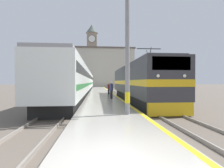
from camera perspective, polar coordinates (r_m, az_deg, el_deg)
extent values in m
plane|color=#60564C|center=(33.65, -3.94, -2.85)|extent=(200.00, 200.00, 0.00)
cube|color=#ADA89E|center=(28.65, -3.73, -3.10)|extent=(3.76, 140.00, 0.37)
cube|color=yellow|center=(28.73, -0.27, -2.71)|extent=(0.20, 140.00, 0.00)
cube|color=#60564C|center=(28.98, 3.53, -3.41)|extent=(2.83, 140.00, 0.02)
cube|color=gray|center=(28.88, 2.12, -3.26)|extent=(0.07, 140.00, 0.14)
cube|color=gray|center=(29.09, 4.93, -3.24)|extent=(0.07, 140.00, 0.14)
cube|color=#60564C|center=(28.76, -10.15, -3.45)|extent=(2.83, 140.00, 0.02)
cube|color=gray|center=(28.83, -11.57, -3.29)|extent=(0.07, 140.00, 0.14)
cube|color=gray|center=(28.70, -8.72, -3.30)|extent=(0.07, 140.00, 0.14)
cube|color=black|center=(19.20, 8.02, -4.23)|extent=(2.47, 16.27, 0.90)
cube|color=#333338|center=(19.13, 8.03, 1.36)|extent=(2.90, 17.68, 2.84)
cube|color=gold|center=(19.13, 8.03, 0.51)|extent=(2.92, 17.70, 0.44)
cube|color=gold|center=(10.97, 18.50, -7.79)|extent=(2.75, 0.30, 0.81)
cube|color=black|center=(10.82, 18.75, 6.40)|extent=(2.32, 0.12, 0.80)
sphere|color=white|center=(10.44, 14.82, 2.62)|extent=(0.20, 0.20, 0.20)
sphere|color=white|center=(11.09, 22.60, 2.48)|extent=(0.20, 0.20, 0.20)
cube|color=#4C4C51|center=(19.20, 8.04, 5.78)|extent=(2.61, 16.80, 0.12)
cylinder|color=#333333|center=(14.70, 12.34, 9.51)|extent=(0.06, 0.63, 1.03)
cylinder|color=#333333|center=(15.36, 11.55, 9.14)|extent=(0.06, 0.63, 1.03)
cube|color=#262626|center=(15.11, 11.94, 11.20)|extent=(2.03, 0.08, 0.06)
cube|color=black|center=(31.64, -9.69, -2.27)|extent=(2.46, 43.42, 0.90)
cube|color=silver|center=(31.59, -9.70, 1.20)|extent=(2.90, 45.23, 2.93)
cube|color=black|center=(31.60, -9.70, 2.27)|extent=(2.92, 44.32, 0.64)
cube|color=#338442|center=(31.59, -9.69, 0.14)|extent=(2.92, 44.32, 0.36)
cube|color=gray|center=(31.64, -9.70, 4.04)|extent=(2.67, 45.23, 0.20)
cylinder|color=gray|center=(9.64, 5.08, 15.01)|extent=(0.25, 0.25, 8.24)
cylinder|color=yellow|center=(9.39, 5.05, -4.41)|extent=(0.27, 0.27, 0.60)
cylinder|color=#23232D|center=(23.87, -1.08, -2.52)|extent=(0.26, 0.26, 0.75)
cylinder|color=maroon|center=(23.84, -1.08, -0.87)|extent=(0.34, 0.34, 0.63)
sphere|color=tan|center=(23.83, -1.08, 0.13)|extent=(0.20, 0.20, 0.20)
cylinder|color=#23232D|center=(17.90, -0.23, -3.49)|extent=(0.26, 0.26, 0.84)
cylinder|color=navy|center=(17.86, -0.23, -1.04)|extent=(0.34, 0.34, 0.70)
sphere|color=tan|center=(17.85, -0.23, 0.44)|extent=(0.23, 0.23, 0.23)
cube|color=gray|center=(76.03, -6.56, 7.80)|extent=(4.11, 4.11, 22.88)
cylinder|color=black|center=(75.53, -6.61, 14.46)|extent=(3.18, 0.06, 3.18)
cylinder|color=white|center=(75.50, -6.61, 14.46)|extent=(2.88, 0.10, 2.88)
cone|color=#47514C|center=(78.77, -6.57, 17.44)|extent=(5.14, 5.14, 3.70)
cube|color=#B7B2A3|center=(63.05, -3.45, 5.02)|extent=(22.71, 6.60, 13.59)
cube|color=#564C47|center=(63.96, -3.45, 11.32)|extent=(23.31, 7.20, 0.50)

